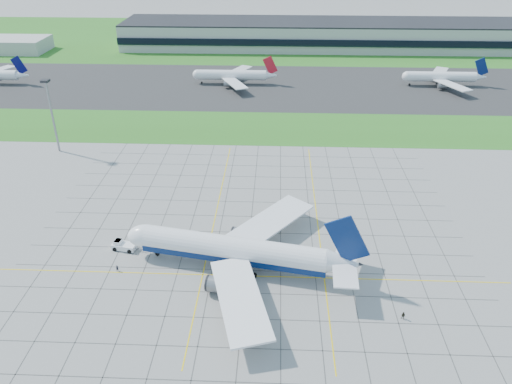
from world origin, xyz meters
TOP-DOWN VIEW (x-y plane):
  - ground at (0.00, 0.00)m, footprint 1400.00×1400.00m
  - grass_median at (0.00, 90.00)m, footprint 700.00×35.00m
  - asphalt_taxiway at (0.00, 145.00)m, footprint 700.00×75.00m
  - grass_far at (0.00, 255.00)m, footprint 700.00×145.00m
  - apron_markings at (0.43, 11.09)m, footprint 120.00×130.00m
  - terminal at (40.00, 229.87)m, footprint 260.00×43.00m
  - service_block at (-160.00, 210.00)m, footprint 50.00×25.00m
  - light_mast at (-70.00, 65.00)m, footprint 2.50×2.50m
  - airliner at (-2.66, 1.19)m, footprint 56.45×56.66m
  - pushback_tug at (-31.07, 7.30)m, footprint 8.78×3.96m
  - crew_near at (-30.04, -1.49)m, footprint 0.69×0.66m
  - crew_far at (33.09, -14.71)m, footprint 1.11×1.08m
  - distant_jet_1 at (-15.43, 147.93)m, footprint 39.42×42.66m
  - distant_jet_2 at (86.41, 149.26)m, footprint 38.44×42.66m

SIDE VIEW (x-z plane):
  - ground at x=0.00m, z-range 0.00..0.00m
  - apron_markings at x=0.43m, z-range 0.00..0.03m
  - grass_median at x=0.00m, z-range 0.00..0.04m
  - grass_far at x=0.00m, z-range 0.00..0.04m
  - asphalt_taxiway at x=0.00m, z-range 0.01..0.05m
  - crew_near at x=-30.04m, z-range 0.00..1.59m
  - crew_far at x=33.09m, z-range 0.00..1.80m
  - pushback_tug at x=-31.07m, z-range -0.13..2.28m
  - service_block at x=-160.00m, z-range 0.00..8.00m
  - distant_jet_2 at x=86.41m, z-range -2.55..11.52m
  - distant_jet_1 at x=-15.43m, z-range -2.55..11.52m
  - airliner at x=-2.66m, z-range -4.06..13.87m
  - terminal at x=40.00m, z-range -0.01..15.79m
  - light_mast at x=-70.00m, z-range 3.38..28.98m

